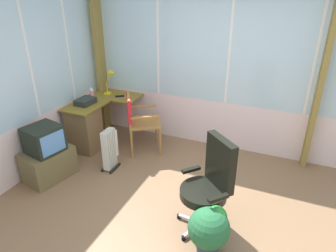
% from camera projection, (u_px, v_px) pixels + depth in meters
% --- Properties ---
extents(ground, '(4.82, 5.58, 0.06)m').
position_uv_depth(ground, '(180.00, 222.00, 3.50)').
color(ground, brown).
extents(north_window_panel, '(3.82, 0.07, 2.75)m').
position_uv_depth(north_window_panel, '(6.00, 81.00, 3.72)').
color(north_window_panel, silver).
rests_on(north_window_panel, ground).
extents(east_window_panel, '(0.07, 4.58, 2.75)m').
position_uv_depth(east_window_panel, '(229.00, 64.00, 4.51)').
color(east_window_panel, silver).
rests_on(east_window_panel, ground).
extents(curtain_corner, '(0.25, 0.09, 2.65)m').
position_uv_depth(curtain_corner, '(100.00, 56.00, 5.20)').
color(curtain_corner, olive).
rests_on(curtain_corner, ground).
extents(curtain_east_far, '(0.26, 0.09, 2.65)m').
position_uv_depth(curtain_east_far, '(321.00, 78.00, 4.01)').
color(curtain_east_far, olive).
rests_on(curtain_east_far, ground).
extents(desk, '(1.19, 0.85, 0.73)m').
position_uv_depth(desk, '(86.00, 126.00, 4.85)').
color(desk, olive).
rests_on(desk, ground).
extents(desk_lamp, '(0.23, 0.20, 0.41)m').
position_uv_depth(desk_lamp, '(111.00, 78.00, 5.17)').
color(desk_lamp, yellow).
rests_on(desk_lamp, desk).
extents(tv_remote, '(0.12, 0.15, 0.02)m').
position_uv_depth(tv_remote, '(120.00, 96.00, 5.10)').
color(tv_remote, black).
rests_on(tv_remote, desk).
extents(spray_bottle, '(0.06, 0.06, 0.22)m').
position_uv_depth(spray_bottle, '(92.00, 93.00, 4.95)').
color(spray_bottle, pink).
rests_on(spray_bottle, desk).
extents(paper_tray, '(0.31, 0.24, 0.09)m').
position_uv_depth(paper_tray, '(85.00, 101.00, 4.78)').
color(paper_tray, '#252B28').
rests_on(paper_tray, desk).
extents(wooden_armchair, '(0.66, 0.66, 0.94)m').
position_uv_depth(wooden_armchair, '(136.00, 116.00, 4.69)').
color(wooden_armchair, olive).
rests_on(wooden_armchair, ground).
extents(office_chair, '(0.59, 0.61, 1.07)m').
position_uv_depth(office_chair, '(211.00, 181.00, 3.17)').
color(office_chair, '#B7B7BF').
rests_on(office_chair, ground).
extents(tv_on_stand, '(0.72, 0.56, 0.78)m').
position_uv_depth(tv_on_stand, '(47.00, 155.00, 4.12)').
color(tv_on_stand, brown).
rests_on(tv_on_stand, ground).
extents(space_heater, '(0.31, 0.18, 0.62)m').
position_uv_depth(space_heater, '(110.00, 149.00, 4.35)').
color(space_heater, silver).
rests_on(space_heater, ground).
extents(potted_plant, '(0.42, 0.42, 0.53)m').
position_uv_depth(potted_plant, '(210.00, 228.00, 2.95)').
color(potted_plant, '#313D54').
rests_on(potted_plant, ground).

